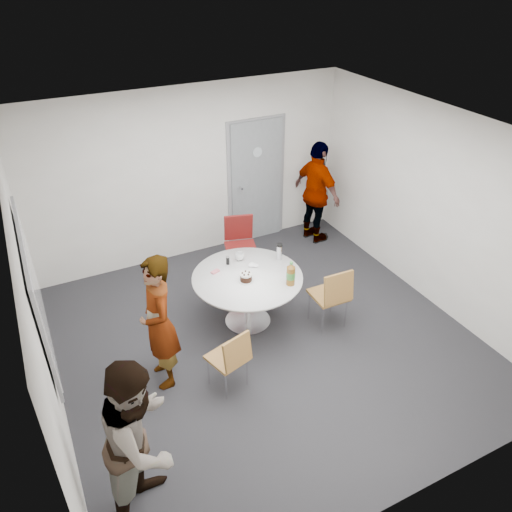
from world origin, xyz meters
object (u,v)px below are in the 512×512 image
table (250,282)px  person_left (141,440)px  door (256,182)px  whiteboard (36,291)px  chair_near_right (333,293)px  chair_far (240,240)px  chair_near_left (232,356)px  person_right (317,193)px  person_main (159,323)px

table → person_left: 2.72m
door → whiteboard: door is taller
table → chair_near_right: 1.07m
chair_near_right → person_left: size_ratio=0.54×
chair_far → whiteboard: bearing=41.7°
door → chair_near_right: size_ratio=2.33×
whiteboard → table: (2.45, 0.24, -0.81)m
door → chair_near_right: door is taller
chair_near_right → chair_near_left: bearing=-164.0°
whiteboard → person_right: whiteboard is taller
chair_near_left → chair_far: chair_far is taller
whiteboard → person_main: 1.29m
chair_far → person_right: 1.64m
chair_near_right → person_right: person_right is taller
whiteboard → table: bearing=5.5°
chair_near_left → person_left: size_ratio=0.48×
chair_near_right → person_right: size_ratio=0.52×
chair_near_right → person_left: (-2.83, -1.33, 0.29)m
chair_near_left → person_right: bearing=26.7°
chair_far → person_right: (1.57, 0.37, 0.29)m
person_left → person_right: bearing=-10.8°
chair_far → person_left: (-2.32, -3.05, 0.27)m
table → person_left: bearing=-135.4°
person_main → chair_near_right: bearing=89.5°
chair_near_left → person_main: bearing=125.5°
whiteboard → chair_near_right: bearing=-5.8°
whiteboard → chair_near_left: bearing=-23.4°
door → person_left: bearing=-127.6°
chair_near_left → person_right: size_ratio=0.47×
chair_near_right → person_main: bearing=179.4°
whiteboard → person_left: (0.52, -1.67, -0.60)m
person_right → chair_near_right: bearing=143.8°
whiteboard → chair_far: size_ratio=2.01×
chair_far → table: bearing=87.0°
door → person_right: bearing=-32.0°
door → person_left: 4.99m
table → chair_far: table is taller
person_left → table: bearing=-7.5°
door → person_main: (-2.46, -2.54, -0.20)m
table → person_main: size_ratio=0.86×
person_main → table: bearing=111.7°
chair_far → person_main: bearing=59.1°
whiteboard → chair_near_right: whiteboard is taller
chair_far → person_right: size_ratio=0.54×
door → chair_near_right: 2.67m
door → person_main: 3.54m
table → door: bearing=61.5°
chair_far → chair_near_left: bearing=78.6°
chair_near_right → person_main: (-2.24, 0.09, 0.27)m
chair_near_right → chair_far: chair_far is taller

